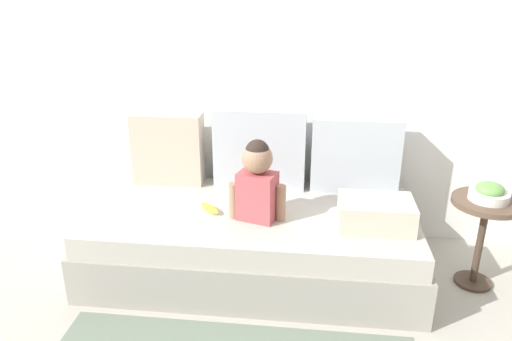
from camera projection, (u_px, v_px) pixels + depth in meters
ground_plane at (253, 270)px, 3.02m from camera, size 12.00×12.00×0.00m
back_wall at (264, 54)px, 3.12m from camera, size 5.14×0.10×2.44m
couch at (253, 241)px, 2.94m from camera, size 1.94×0.93×0.41m
throw_pillow_left at (168, 148)px, 3.19m from camera, size 0.45×0.16×0.46m
throw_pillow_center at (260, 148)px, 3.11m from camera, size 0.58×0.16×0.51m
throw_pillow_right at (355, 155)px, 3.05m from camera, size 0.54×0.16×0.48m
toddler at (257, 179)px, 2.68m from camera, size 0.32×0.19×0.47m
banana at (210, 208)px, 2.84m from camera, size 0.15×0.15×0.04m
folded_blanket at (376, 213)px, 2.66m from camera, size 0.40×0.28×0.15m
side_table at (484, 220)px, 2.74m from camera, size 0.38×0.38×0.54m
fruit_bowl at (489, 193)px, 2.67m from camera, size 0.21×0.21×0.10m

